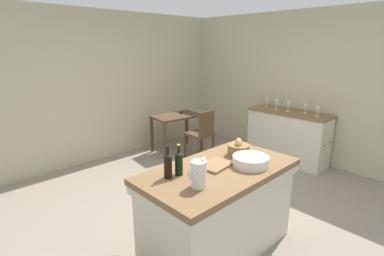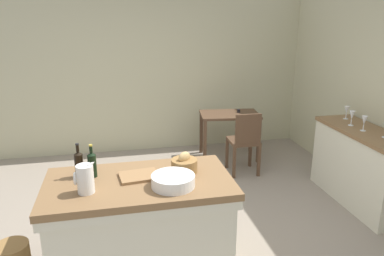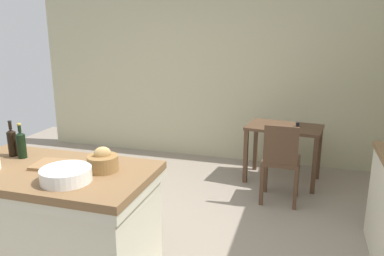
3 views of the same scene
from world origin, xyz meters
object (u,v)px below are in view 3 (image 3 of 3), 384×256
object	(u,v)px
island_table	(55,218)
wine_bottle_dark	(21,144)
bread_basket	(103,162)
wash_bowl	(66,175)
cutting_board	(55,165)
wooden_chair	(281,160)
wine_bottle_amber	(12,142)
writing_desk	(284,135)

from	to	relation	value
island_table	wine_bottle_dark	distance (m)	0.66
bread_basket	wash_bowl	bearing A→B (deg)	-118.81
bread_basket	cutting_board	distance (m)	0.40
wooden_chair	wine_bottle_amber	distance (m)	2.68
wooden_chair	wine_bottle_dark	xyz separation A→B (m)	(-1.97, -1.64, 0.50)
writing_desk	wooden_chair	size ratio (longest dim) A/B	1.05
island_table	wooden_chair	xyz separation A→B (m)	(1.59, 1.80, 0.03)
wooden_chair	wash_bowl	world-z (taller)	wash_bowl
island_table	writing_desk	bearing A→B (deg)	57.24
writing_desk	wooden_chair	xyz separation A→B (m)	(0.01, -0.66, -0.10)
bread_basket	island_table	bearing A→B (deg)	-167.69
wooden_chair	bread_basket	xyz separation A→B (m)	(-1.19, -1.71, 0.45)
wash_bowl	wine_bottle_dark	distance (m)	0.72
island_table	wash_bowl	bearing A→B (deg)	-33.04
cutting_board	wine_bottle_dark	world-z (taller)	wine_bottle_dark
bread_basket	wine_bottle_amber	xyz separation A→B (m)	(-0.88, 0.09, 0.05)
island_table	wine_bottle_dark	bearing A→B (deg)	157.63
writing_desk	wash_bowl	distance (m)	2.96
bread_basket	wine_bottle_dark	size ratio (longest dim) A/B	0.79
bread_basket	cutting_board	xyz separation A→B (m)	(-0.40, -0.03, -0.06)
bread_basket	wine_bottle_dark	bearing A→B (deg)	175.07
island_table	writing_desk	world-z (taller)	island_table
island_table	wash_bowl	size ratio (longest dim) A/B	4.43
island_table	cutting_board	world-z (taller)	cutting_board
bread_basket	wine_bottle_amber	world-z (taller)	wine_bottle_amber
bread_basket	wine_bottle_dark	world-z (taller)	wine_bottle_dark
island_table	wine_bottle_dark	xyz separation A→B (m)	(-0.37, 0.15, 0.52)
writing_desk	wash_bowl	bearing A→B (deg)	-116.71
writing_desk	cutting_board	world-z (taller)	cutting_board
cutting_board	bread_basket	bearing A→B (deg)	4.29
island_table	cutting_board	size ratio (longest dim) A/B	4.84
island_table	cutting_board	xyz separation A→B (m)	(0.00, 0.06, 0.42)
cutting_board	wine_bottle_dark	bearing A→B (deg)	165.74
island_table	writing_desk	xyz separation A→B (m)	(1.58, 2.46, 0.13)
wooden_chair	writing_desk	bearing A→B (deg)	91.21
cutting_board	wine_bottle_dark	distance (m)	0.41
island_table	wine_bottle_amber	distance (m)	0.74
writing_desk	bread_basket	xyz separation A→B (m)	(-1.18, -2.37, 0.34)
writing_desk	bread_basket	world-z (taller)	bread_basket
cutting_board	wine_bottle_amber	distance (m)	0.51
writing_desk	bread_basket	distance (m)	2.67
wooden_chair	bread_basket	bearing A→B (deg)	-124.95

